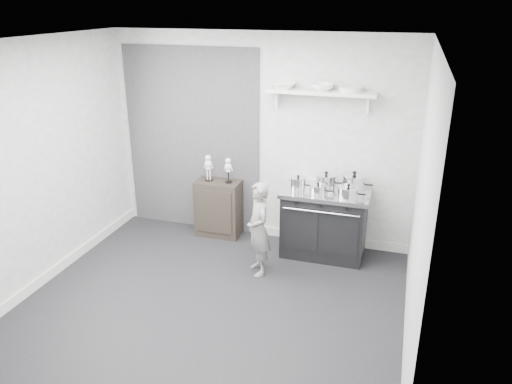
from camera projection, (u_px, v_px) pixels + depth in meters
ground at (211, 303)px, 5.36m from camera, size 4.00×4.00×0.00m
room_shell at (203, 152)px, 4.92m from camera, size 4.02×3.62×2.71m
wall_shelf at (321, 93)px, 5.91m from camera, size 1.30×0.26×0.24m
stove at (324, 222)px, 6.26m from camera, size 1.07×0.67×0.86m
side_cabinet at (219, 208)px, 6.80m from camera, size 0.60×0.35×0.78m
child at (259, 229)px, 5.77m from camera, size 0.46×0.49×1.13m
pot_front_left at (298, 184)px, 6.10m from camera, size 0.28×0.19×0.19m
pot_back_left at (326, 181)px, 6.16m from camera, size 0.34×0.25×0.22m
pot_back_right at (354, 183)px, 6.06m from camera, size 0.37×0.29×0.26m
pot_front_right at (348, 192)px, 5.86m from camera, size 0.33×0.24×0.18m
pot_front_center at (318, 189)px, 5.99m from camera, size 0.29×0.20×0.15m
skeleton_full at (208, 166)px, 6.62m from camera, size 0.11×0.07×0.41m
skeleton_torso at (228, 169)px, 6.54m from camera, size 0.11×0.07×0.39m
bowl_large at (284, 86)px, 6.00m from camera, size 0.30×0.30×0.07m
bowl_small at (322, 87)px, 5.87m from camera, size 0.26×0.26×0.08m
plate_stack at (351, 89)px, 5.78m from camera, size 0.27×0.27×0.06m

